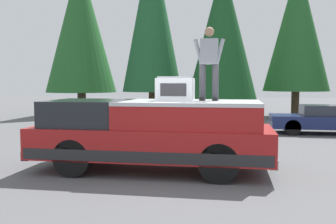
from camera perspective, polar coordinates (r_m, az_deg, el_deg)
The scene contains 10 objects.
ground_plane at distance 8.72m, azimuth 2.42°, elevation -9.30°, with size 90.00×90.00×0.00m, color #565659.
pickup_truck at distance 8.91m, azimuth -2.41°, elevation -3.28°, with size 2.01×5.54×1.65m.
compressor_unit at distance 8.81m, azimuth 1.12°, elevation 3.50°, with size 0.65×0.84×0.56m.
person_on_truck_bed at distance 8.87m, azimuth 6.18°, elevation 7.52°, with size 0.29×0.72×1.69m.
parked_car_navy at distance 16.58m, azimuth 22.27°, elevation -1.04°, with size 1.64×4.10×1.16m.
parked_car_silver at distance 15.92m, azimuth 3.71°, elevation -0.92°, with size 1.64×4.10×1.16m.
conifer_left at distance 24.05m, azimuth 18.79°, elevation 11.98°, with size 3.83×3.83×9.10m.
conifer_center_left at distance 22.38m, azimuth 8.16°, elevation 11.79°, with size 4.00×4.00×8.84m.
conifer_center_right at distance 23.74m, azimuth -2.41°, elevation 14.57°, with size 3.63×3.63×10.99m.
conifer_right at distance 25.29m, azimuth -12.98°, elevation 12.48°, with size 4.44×4.44×9.87m.
Camera 1 is at (-8.40, -1.07, 2.08)m, focal length 40.67 mm.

